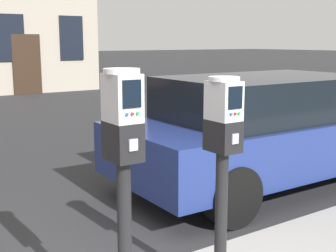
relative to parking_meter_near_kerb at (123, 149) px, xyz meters
The scene contains 3 objects.
parking_meter_near_kerb is the anchor object (origin of this frame).
parking_meter_twin_adjacent 0.79m from the parking_meter_near_kerb, ahead, with size 0.22×0.25×1.48m.
parked_car_dark_hatchback 3.63m from the parking_meter_near_kerb, 28.15° to the left, with size 4.45×1.91×1.42m.
Camera 1 is at (-1.72, -2.59, 1.85)m, focal length 48.87 mm.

